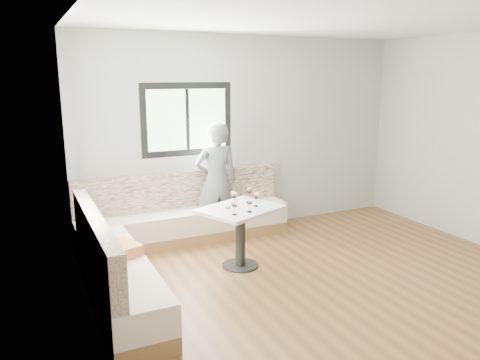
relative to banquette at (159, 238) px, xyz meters
name	(u,v)px	position (x,y,z in m)	size (l,w,h in m)	color
room	(346,161)	(1.51, -1.55, 1.08)	(5.01, 5.01, 2.81)	brown
banquette	(159,238)	(0.00, 0.00, 0.00)	(2.90, 2.80, 0.95)	brown
table	(240,222)	(0.85, -0.49, 0.22)	(1.09, 0.98, 0.73)	black
person	(217,181)	(0.99, 0.57, 0.48)	(0.60, 0.39, 1.63)	slate
olive_ramekin	(226,206)	(0.70, -0.43, 0.42)	(0.09, 0.09, 0.04)	white
wine_glass_a	(235,204)	(0.67, -0.73, 0.53)	(0.08, 0.08, 0.18)	white
wine_glass_b	(250,201)	(0.87, -0.70, 0.53)	(0.08, 0.08, 0.18)	white
wine_glass_c	(256,196)	(1.04, -0.52, 0.53)	(0.08, 0.08, 0.18)	white
wine_glass_d	(234,195)	(0.82, -0.38, 0.53)	(0.08, 0.08, 0.18)	white
wine_glass_e	(249,191)	(1.08, -0.26, 0.53)	(0.08, 0.08, 0.18)	white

